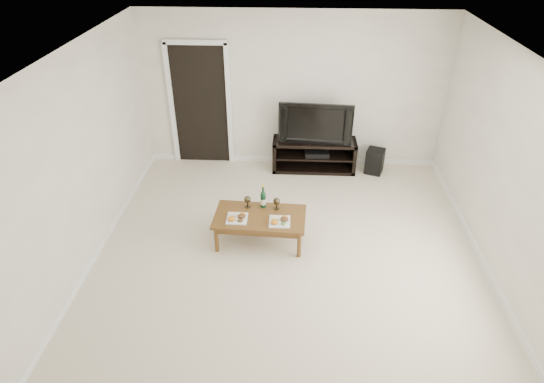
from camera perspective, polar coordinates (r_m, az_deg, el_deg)
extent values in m
plane|color=beige|center=(5.91, 1.96, -8.95)|extent=(5.50, 5.50, 0.00)
cube|color=beige|center=(7.67, 2.61, 12.43)|extent=(5.00, 0.04, 2.60)
cube|color=white|center=(4.63, 2.57, 16.31)|extent=(5.00, 5.50, 0.04)
cube|color=black|center=(7.90, -8.96, 10.52)|extent=(0.90, 0.02, 2.05)
cube|color=black|center=(7.84, 5.29, 4.59)|extent=(1.41, 0.45, 0.55)
imported|color=black|center=(7.57, 5.52, 8.76)|extent=(1.21, 0.25, 0.69)
cube|color=black|center=(7.81, 5.64, 4.87)|extent=(0.41, 0.32, 0.08)
cube|color=black|center=(7.94, 12.76, 3.75)|extent=(0.36, 0.36, 0.42)
cube|color=brown|center=(6.13, -1.52, -4.66)|extent=(1.24, 0.72, 0.42)
cube|color=white|center=(5.94, -4.41, -3.21)|extent=(0.27, 0.27, 0.07)
cube|color=white|center=(5.87, 0.97, -3.61)|extent=(0.27, 0.27, 0.07)
cylinder|color=#0E331A|center=(6.09, -1.12, -0.56)|extent=(0.07, 0.07, 0.35)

